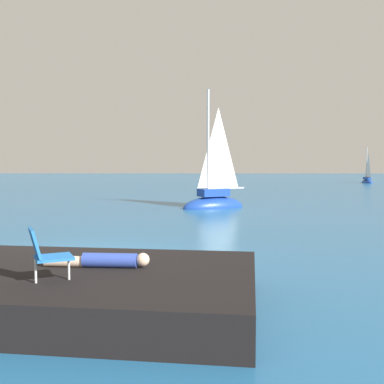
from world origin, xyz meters
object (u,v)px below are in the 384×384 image
(sailboat_far, at_px, (367,181))
(person_sunbather, at_px, (102,260))
(sailboat_near, at_px, (214,201))
(beach_chair, at_px, (46,252))

(sailboat_far, bearing_deg, person_sunbather, 151.97)
(sailboat_near, relative_size, sailboat_far, 1.51)
(sailboat_near, height_order, beach_chair, sailboat_near)
(beach_chair, bearing_deg, person_sunbather, 30.78)
(person_sunbather, bearing_deg, sailboat_near, -95.02)
(sailboat_far, height_order, beach_chair, sailboat_far)
(person_sunbather, relative_size, beach_chair, 2.21)
(sailboat_near, relative_size, beach_chair, 8.20)
(sailboat_near, distance_m, sailboat_far, 32.51)
(sailboat_far, bearing_deg, beach_chair, 151.77)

